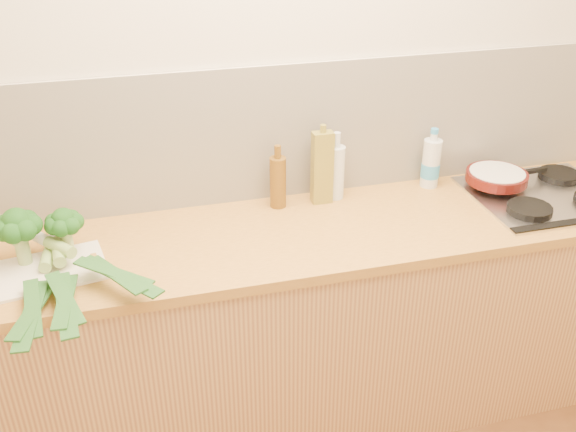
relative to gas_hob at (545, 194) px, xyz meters
name	(u,v)px	position (x,y,z in m)	size (l,w,h in m)	color
room_shell	(283,133)	(-1.02, 0.29, 0.26)	(3.50, 3.50, 3.50)	beige
counter	(302,325)	(-1.02, 0.00, -0.46)	(3.20, 0.62, 0.90)	tan
gas_hob	(545,194)	(0.00, 0.00, 0.00)	(0.58, 0.50, 0.04)	silver
chopping_board	(52,270)	(-1.90, -0.05, -0.01)	(0.34, 0.25, 0.01)	silver
broccoli_left	(17,227)	(-1.99, 0.01, 0.13)	(0.16, 0.16, 0.20)	#8DA661
broccoli_right	(64,223)	(-1.85, 0.04, 0.11)	(0.13, 0.13, 0.17)	#8DA661
leek_front	(45,266)	(-1.92, -0.07, 0.02)	(0.13, 0.71, 0.04)	white
leek_mid	(60,263)	(-1.87, -0.09, 0.04)	(0.14, 0.67, 0.04)	white
leek_back	(77,255)	(-1.82, -0.09, 0.05)	(0.43, 0.51, 0.04)	white
skillet	(497,176)	(-0.16, 0.12, 0.05)	(0.37, 0.25, 0.04)	#480F0C
oil_tin	(322,167)	(-0.89, 0.20, 0.14)	(0.08, 0.05, 0.33)	olive
glass_bottle	(336,171)	(-0.82, 0.22, 0.10)	(0.07, 0.07, 0.28)	silver
amber_bottle	(278,181)	(-1.07, 0.21, 0.09)	(0.06, 0.06, 0.26)	brown
water_bottle	(431,164)	(-0.41, 0.22, 0.08)	(0.08, 0.08, 0.23)	silver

